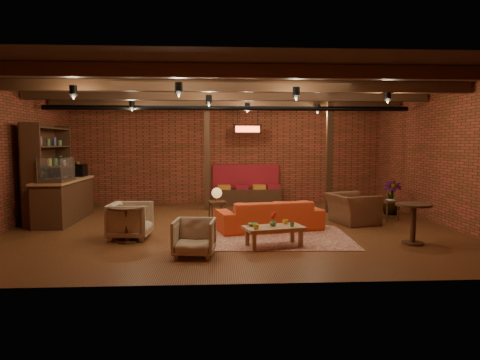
{
  "coord_description": "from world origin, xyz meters",
  "views": [
    {
      "loc": [
        -0.34,
        -9.74,
        1.95
      ],
      "look_at": [
        0.21,
        0.2,
        1.07
      ],
      "focal_mm": 32.0,
      "sensor_mm": 36.0,
      "label": 1
    }
  ],
  "objects": [
    {
      "name": "round_table_left",
      "position": [
        -2.09,
        -1.39,
        0.48
      ],
      "size": [
        0.67,
        0.67,
        0.7
      ],
      "color": "#301F10",
      "rests_on": "floor"
    },
    {
      "name": "ceiling_beams",
      "position": [
        0.0,
        0.0,
        3.08
      ],
      "size": [
        9.8,
        6.4,
        0.22
      ],
      "primitive_type": null,
      "color": "#301F10",
      "rests_on": "ceiling"
    },
    {
      "name": "post_left",
      "position": [
        -0.6,
        2.6,
        1.6
      ],
      "size": [
        0.16,
        0.16,
        3.2
      ],
      "primitive_type": "cube",
      "color": "#301F10",
      "rests_on": "ground"
    },
    {
      "name": "shelving_hutch",
      "position": [
        -4.5,
        1.1,
        1.2
      ],
      "size": [
        0.52,
        2.0,
        2.4
      ],
      "primitive_type": null,
      "color": "#301F10",
      "rests_on": "ground"
    },
    {
      "name": "plant_counter",
      "position": [
        -4.0,
        1.2,
        1.22
      ],
      "size": [
        0.35,
        0.39,
        0.3
      ],
      "primitive_type": "imported",
      "color": "#337F33",
      "rests_on": "service_counter"
    },
    {
      "name": "plant_tall",
      "position": [
        4.4,
        1.51,
        1.37
      ],
      "size": [
        1.77,
        1.77,
        2.73
      ],
      "primitive_type": "imported",
      "rotation": [
        0.0,
        0.0,
        -0.17
      ],
      "color": "#4C7F4C",
      "rests_on": "floor"
    },
    {
      "name": "sofa",
      "position": [
        0.84,
        -0.39,
        0.34
      ],
      "size": [
        2.44,
        1.38,
        0.67
      ],
      "primitive_type": "imported",
      "rotation": [
        0.0,
        0.0,
        3.36
      ],
      "color": "red",
      "rests_on": "floor"
    },
    {
      "name": "ceiling",
      "position": [
        0.0,
        0.0,
        3.2
      ],
      "size": [
        10.0,
        8.0,
        0.02
      ],
      "primitive_type": "cube",
      "color": "black",
      "rests_on": "wall_back"
    },
    {
      "name": "armchair_b",
      "position": [
        -0.73,
        -2.47,
        0.35
      ],
      "size": [
        0.75,
        0.71,
        0.7
      ],
      "primitive_type": "imported",
      "rotation": [
        0.0,
        0.0,
        -0.11
      ],
      "color": "beige",
      "rests_on": "floor"
    },
    {
      "name": "coffee_table",
      "position": [
        0.72,
        -1.89,
        0.34
      ],
      "size": [
        1.21,
        0.8,
        0.63
      ],
      "rotation": [
        0.0,
        0.0,
        0.24
      ],
      "color": "#8D5E41",
      "rests_on": "floor"
    },
    {
      "name": "round_table_right",
      "position": [
        3.42,
        -1.86,
        0.52
      ],
      "size": [
        0.67,
        0.67,
        0.79
      ],
      "color": "#301F10",
      "rests_on": "floor"
    },
    {
      "name": "post_right",
      "position": [
        2.8,
        2.0,
        1.6
      ],
      "size": [
        0.16,
        0.16,
        3.2
      ],
      "primitive_type": "cube",
      "color": "#301F10",
      "rests_on": "ground"
    },
    {
      "name": "floor",
      "position": [
        0.0,
        0.0,
        0.0
      ],
      "size": [
        10.0,
        10.0,
        0.0
      ],
      "primitive_type": "plane",
      "color": "#3D1B0F",
      "rests_on": "ground"
    },
    {
      "name": "side_table_book",
      "position": [
        3.95,
        0.67,
        0.46
      ],
      "size": [
        0.59,
        0.59,
        0.52
      ],
      "rotation": [
        0.0,
        0.0,
        0.4
      ],
      "color": "#301F10",
      "rests_on": "floor"
    },
    {
      "name": "ceiling_spotlights",
      "position": [
        0.0,
        0.0,
        2.86
      ],
      "size": [
        6.4,
        4.4,
        0.28
      ],
      "primitive_type": null,
      "color": "black",
      "rests_on": "ceiling"
    },
    {
      "name": "wall_right",
      "position": [
        5.0,
        0.0,
        1.6
      ],
      "size": [
        0.02,
        8.0,
        3.2
      ],
      "primitive_type": "cube",
      "color": "brown",
      "rests_on": "ground"
    },
    {
      "name": "banquette",
      "position": [
        0.6,
        3.55,
        0.5
      ],
      "size": [
        2.1,
        0.7,
        1.0
      ],
      "primitive_type": null,
      "color": "maroon",
      "rests_on": "ground"
    },
    {
      "name": "service_counter",
      "position": [
        -4.1,
        1.0,
        0.8
      ],
      "size": [
        0.8,
        2.5,
        1.6
      ],
      "primitive_type": null,
      "color": "#301F10",
      "rests_on": "ground"
    },
    {
      "name": "wall_back",
      "position": [
        0.0,
        4.0,
        1.6
      ],
      "size": [
        10.0,
        0.02,
        3.2
      ],
      "primitive_type": "cube",
      "color": "brown",
      "rests_on": "ground"
    },
    {
      "name": "wall_front",
      "position": [
        0.0,
        -4.0,
        1.6
      ],
      "size": [
        10.0,
        0.02,
        3.2
      ],
      "primitive_type": "cube",
      "color": "brown",
      "rests_on": "ground"
    },
    {
      "name": "wall_left",
      "position": [
        -5.0,
        0.0,
        1.6
      ],
      "size": [
        0.02,
        8.0,
        3.2
      ],
      "primitive_type": "cube",
      "color": "brown",
      "rests_on": "ground"
    },
    {
      "name": "armchair_a",
      "position": [
        -2.09,
        -1.06,
        0.41
      ],
      "size": [
        0.79,
        0.84,
        0.82
      ],
      "primitive_type": "imported",
      "rotation": [
        0.0,
        0.0,
        1.51
      ],
      "color": "beige",
      "rests_on": "floor"
    },
    {
      "name": "side_table_lamp",
      "position": [
        -0.33,
        0.87,
        0.63
      ],
      "size": [
        0.47,
        0.47,
        0.83
      ],
      "rotation": [
        0.0,
        0.0,
        0.23
      ],
      "color": "#301F10",
      "rests_on": "floor"
    },
    {
      "name": "rug",
      "position": [
        0.85,
        -1.1,
        0.01
      ],
      "size": [
        3.2,
        2.5,
        0.01
      ],
      "primitive_type": "cube",
      "rotation": [
        0.0,
        0.0,
        -0.05
      ],
      "color": "maroon",
      "rests_on": "floor"
    },
    {
      "name": "ceiling_pipe",
      "position": [
        0.0,
        1.6,
        2.85
      ],
      "size": [
        9.6,
        0.12,
        0.12
      ],
      "primitive_type": "cylinder",
      "rotation": [
        0.0,
        1.57,
        0.0
      ],
      "color": "black",
      "rests_on": "ceiling"
    },
    {
      "name": "armchair_right",
      "position": [
        2.93,
        0.27,
        0.49
      ],
      "size": [
        0.96,
        1.25,
        0.97
      ],
      "primitive_type": "imported",
      "rotation": [
        0.0,
        0.0,
        1.81
      ],
      "color": "brown",
      "rests_on": "floor"
    },
    {
      "name": "service_sign",
      "position": [
        0.6,
        3.1,
        2.35
      ],
      "size": [
        0.86,
        0.06,
        0.3
      ],
      "primitive_type": "cube",
      "color": "#F34218",
      "rests_on": "ceiling"
    }
  ]
}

